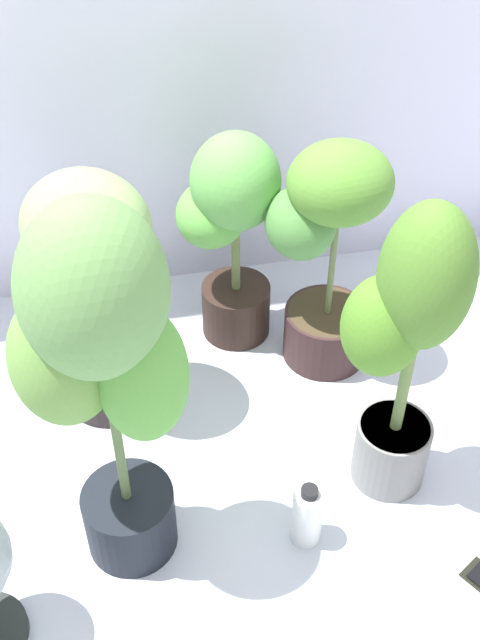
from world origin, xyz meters
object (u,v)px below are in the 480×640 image
potted_plant_back_right (326,246)px  potted_plant_front_right (405,335)px  nutrient_bottle (307,515)px  potted_plant_back_center (230,223)px  potted_plant_front_left (101,362)px  potted_plant_back_left (88,277)px

potted_plant_back_right → potted_plant_front_right: potted_plant_front_right is taller
nutrient_bottle → potted_plant_back_center: bearing=92.1°
potted_plant_back_right → nutrient_bottle: size_ratio=3.74×
potted_plant_back_right → potted_plant_front_left: bearing=-139.4°
potted_plant_back_right → potted_plant_front_right: 0.47m
nutrient_bottle → potted_plant_front_right: bearing=30.9°
potted_plant_front_right → potted_plant_back_center: bearing=113.1°
potted_plant_back_left → potted_plant_front_left: (0.02, -0.48, 0.17)m
potted_plant_front_right → potted_plant_back_left: (-0.66, 0.42, -0.06)m
potted_plant_front_left → potted_plant_back_center: size_ratio=1.43×
potted_plant_back_center → potted_plant_back_left: bearing=-153.3°
potted_plant_front_right → potted_plant_front_left: bearing=-174.5°
potted_plant_back_right → nutrient_bottle: (-0.20, -0.60, -0.31)m
potted_plant_back_right → potted_plant_back_left: 0.63m
potted_plant_back_left → nutrient_bottle: bearing=-52.7°
potted_plant_front_right → potted_plant_front_left: 0.66m
potted_plant_back_left → potted_plant_back_center: potted_plant_back_left is taller
potted_plant_front_right → potted_plant_back_left: 0.78m
potted_plant_front_left → potted_plant_front_right: bearing=5.5°
potted_plant_front_right → potted_plant_back_center: (-0.26, 0.62, -0.09)m
potted_plant_front_right → potted_plant_front_left: size_ratio=0.86×
potted_plant_front_right → potted_plant_back_left: size_ratio=1.15×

